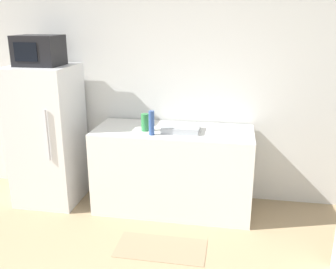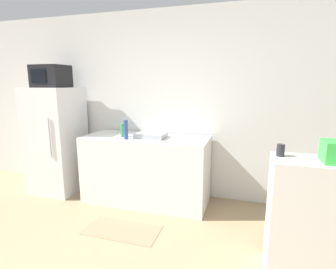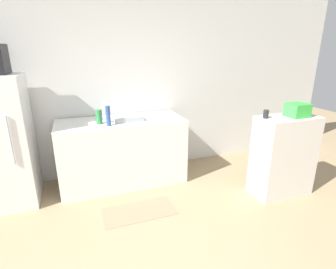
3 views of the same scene
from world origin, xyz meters
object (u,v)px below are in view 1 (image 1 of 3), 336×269
Objects in this scene: refrigerator at (48,135)px; bottle_tall at (152,123)px; bottle_short at (145,122)px; microwave at (39,50)px.

bottle_tall is at bearing -8.65° from refrigerator.
refrigerator is at bearing 171.35° from bottle_tall.
bottle_tall reaches higher than bottle_short.
bottle_tall is 0.17m from bottle_short.
refrigerator reaches higher than bottle_short.
refrigerator is 0.93m from microwave.
microwave is 2.48× the size of bottle_short.
microwave reaches higher than refrigerator.
bottle_short is (1.14, -0.06, 0.22)m from refrigerator.
refrigerator is at bearing 176.99° from bottle_short.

